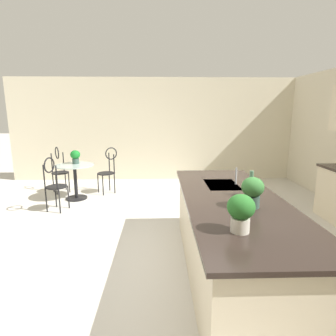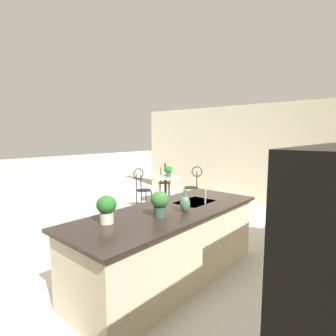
{
  "view_description": "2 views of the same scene",
  "coord_description": "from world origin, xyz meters",
  "px_view_note": "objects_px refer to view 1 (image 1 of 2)",
  "views": [
    {
      "loc": [
        3.13,
        0.05,
        1.85
      ],
      "look_at": [
        -1.4,
        0.19,
        0.9
      ],
      "focal_mm": 29.21,
      "sensor_mm": 36.0,
      "label": 1
    },
    {
      "loc": [
        2.84,
        3.03,
        1.88
      ],
      "look_at": [
        -1.18,
        -0.47,
        1.22
      ],
      "focal_mm": 28.63,
      "sensor_mm": 36.0,
      "label": 2
    }
  ],
  "objects_px": {
    "chair_near_window": "(108,168)",
    "potted_plant_counter_far": "(241,211)",
    "chair_toward_desk": "(54,182)",
    "potted_plant_counter_near": "(253,190)",
    "vase_on_counter": "(251,187)",
    "bistro_table": "(75,178)",
    "potted_plant_on_table": "(75,156)",
    "chair_by_island": "(59,167)"
  },
  "relations": [
    {
      "from": "chair_toward_desk",
      "to": "potted_plant_on_table",
      "type": "xyz_separation_m",
      "value": [
        -0.87,
        0.15,
        0.33
      ]
    },
    {
      "from": "potted_plant_counter_far",
      "to": "vase_on_counter",
      "type": "relative_size",
      "value": 1.06
    },
    {
      "from": "potted_plant_counter_near",
      "to": "vase_on_counter",
      "type": "relative_size",
      "value": 1.06
    },
    {
      "from": "bistro_table",
      "to": "vase_on_counter",
      "type": "distance_m",
      "value": 3.99
    },
    {
      "from": "potted_plant_counter_far",
      "to": "potted_plant_counter_near",
      "type": "relative_size",
      "value": 1.0
    },
    {
      "from": "chair_near_window",
      "to": "vase_on_counter",
      "type": "distance_m",
      "value": 3.92
    },
    {
      "from": "bistro_table",
      "to": "chair_by_island",
      "type": "relative_size",
      "value": 0.77
    },
    {
      "from": "bistro_table",
      "to": "potted_plant_counter_far",
      "type": "height_order",
      "value": "potted_plant_counter_far"
    },
    {
      "from": "chair_by_island",
      "to": "chair_toward_desk",
      "type": "distance_m",
      "value": 1.34
    },
    {
      "from": "chair_by_island",
      "to": "vase_on_counter",
      "type": "height_order",
      "value": "vase_on_counter"
    },
    {
      "from": "chair_near_window",
      "to": "potted_plant_counter_near",
      "type": "bearing_deg",
      "value": 30.16
    },
    {
      "from": "chair_by_island",
      "to": "potted_plant_on_table",
      "type": "distance_m",
      "value": 0.74
    },
    {
      "from": "vase_on_counter",
      "to": "bistro_table",
      "type": "bearing_deg",
      "value": -134.9
    },
    {
      "from": "potted_plant_on_table",
      "to": "vase_on_counter",
      "type": "bearing_deg",
      "value": 43.81
    },
    {
      "from": "potted_plant_counter_near",
      "to": "chair_toward_desk",
      "type": "bearing_deg",
      "value": -130.08
    },
    {
      "from": "chair_toward_desk",
      "to": "vase_on_counter",
      "type": "xyz_separation_m",
      "value": [
        2.05,
        2.95,
        0.46
      ]
    },
    {
      "from": "chair_by_island",
      "to": "chair_near_window",
      "type": "bearing_deg",
      "value": 84.38
    },
    {
      "from": "potted_plant_on_table",
      "to": "chair_toward_desk",
      "type": "bearing_deg",
      "value": -9.72
    },
    {
      "from": "potted_plant_on_table",
      "to": "chair_by_island",
      "type": "bearing_deg",
      "value": -129.0
    },
    {
      "from": "potted_plant_on_table",
      "to": "bistro_table",
      "type": "bearing_deg",
      "value": 4.41
    },
    {
      "from": "potted_plant_on_table",
      "to": "potted_plant_counter_far",
      "type": "relative_size",
      "value": 0.95
    },
    {
      "from": "chair_near_window",
      "to": "potted_plant_counter_far",
      "type": "relative_size",
      "value": 3.42
    },
    {
      "from": "chair_by_island",
      "to": "potted_plant_counter_near",
      "type": "distance_m",
      "value": 4.92
    },
    {
      "from": "potted_plant_counter_far",
      "to": "vase_on_counter",
      "type": "distance_m",
      "value": 0.98
    },
    {
      "from": "potted_plant_on_table",
      "to": "potted_plant_counter_near",
      "type": "relative_size",
      "value": 0.95
    },
    {
      "from": "chair_by_island",
      "to": "potted_plant_on_table",
      "type": "xyz_separation_m",
      "value": [
        0.42,
        0.51,
        0.33
      ]
    },
    {
      "from": "vase_on_counter",
      "to": "chair_near_window",
      "type": "bearing_deg",
      "value": -145.94
    },
    {
      "from": "chair_toward_desk",
      "to": "potted_plant_counter_far",
      "type": "distance_m",
      "value": 3.95
    },
    {
      "from": "chair_near_window",
      "to": "vase_on_counter",
      "type": "height_order",
      "value": "vase_on_counter"
    },
    {
      "from": "chair_near_window",
      "to": "chair_by_island",
      "type": "xyz_separation_m",
      "value": [
        -0.11,
        -1.14,
        0.0
      ]
    },
    {
      "from": "chair_by_island",
      "to": "chair_toward_desk",
      "type": "relative_size",
      "value": 1.0
    },
    {
      "from": "chair_toward_desk",
      "to": "potted_plant_counter_near",
      "type": "xyz_separation_m",
      "value": [
        2.4,
        2.85,
        0.52
      ]
    },
    {
      "from": "chair_near_window",
      "to": "potted_plant_on_table",
      "type": "distance_m",
      "value": 0.77
    },
    {
      "from": "chair_near_window",
      "to": "potted_plant_counter_near",
      "type": "relative_size",
      "value": 3.42
    },
    {
      "from": "bistro_table",
      "to": "chair_toward_desk",
      "type": "distance_m",
      "value": 0.76
    },
    {
      "from": "potted_plant_on_table",
      "to": "potted_plant_counter_far",
      "type": "height_order",
      "value": "potted_plant_counter_far"
    },
    {
      "from": "bistro_table",
      "to": "potted_plant_counter_near",
      "type": "bearing_deg",
      "value": 40.65
    },
    {
      "from": "chair_near_window",
      "to": "potted_plant_counter_far",
      "type": "xyz_separation_m",
      "value": [
        4.13,
        1.8,
        0.52
      ]
    },
    {
      "from": "bistro_table",
      "to": "chair_by_island",
      "type": "height_order",
      "value": "chair_by_island"
    },
    {
      "from": "potted_plant_counter_near",
      "to": "vase_on_counter",
      "type": "height_order",
      "value": "potted_plant_counter_near"
    },
    {
      "from": "potted_plant_counter_far",
      "to": "vase_on_counter",
      "type": "bearing_deg",
      "value": 157.08
    },
    {
      "from": "chair_near_window",
      "to": "chair_toward_desk",
      "type": "distance_m",
      "value": 1.41
    }
  ]
}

